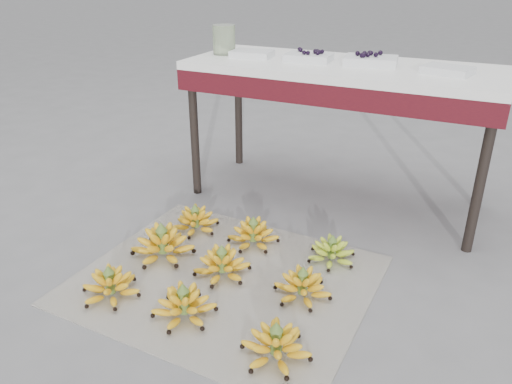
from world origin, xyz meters
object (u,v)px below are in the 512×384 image
at_px(glass_jar, 224,40).
at_px(bunch_mid_center, 222,264).
at_px(vendor_table, 341,81).
at_px(bunch_back_left, 196,221).
at_px(newspaper_mat, 225,280).
at_px(bunch_mid_right, 302,286).
at_px(tray_right, 371,60).
at_px(bunch_back_right, 332,252).
at_px(bunch_back_center, 253,234).
at_px(tray_left, 309,57).
at_px(bunch_front_center, 184,305).
at_px(bunch_front_left, 110,286).
at_px(bunch_mid_left, 163,245).
at_px(tray_far_right, 448,70).
at_px(bunch_front_right, 276,345).
at_px(tray_far_left, 252,54).

bearing_deg(glass_jar, bunch_mid_center, -62.42).
bearing_deg(vendor_table, bunch_back_left, -127.60).
distance_m(newspaper_mat, bunch_mid_right, 0.36).
relative_size(newspaper_mat, glass_jar, 7.62).
xyz_separation_m(bunch_mid_right, tray_right, (-0.04, 1.02, 0.77)).
distance_m(bunch_mid_right, bunch_back_right, 0.32).
bearing_deg(bunch_back_left, newspaper_mat, -21.19).
bearing_deg(bunch_mid_center, bunch_back_center, 73.98).
xyz_separation_m(bunch_back_center, tray_left, (0.01, 0.68, 0.76)).
relative_size(bunch_mid_center, bunch_back_center, 1.22).
relative_size(bunch_front_center, vendor_table, 0.18).
xyz_separation_m(bunch_front_left, bunch_mid_right, (0.73, 0.35, -0.00)).
xyz_separation_m(bunch_mid_left, tray_far_right, (1.07, 0.95, 0.75)).
xyz_separation_m(bunch_front_center, vendor_table, (0.19, 1.31, 0.65)).
height_order(bunch_front_left, bunch_front_right, bunch_front_right).
xyz_separation_m(bunch_front_center, tray_left, (0.01, 1.30, 0.76)).
distance_m(bunch_mid_right, glass_jar, 1.55).
height_order(bunch_front_center, bunch_front_right, same).
xyz_separation_m(tray_far_right, glass_jar, (-1.24, 0.01, 0.06)).
xyz_separation_m(bunch_front_left, bunch_mid_center, (0.35, 0.34, 0.00)).
bearing_deg(bunch_back_right, bunch_front_left, -116.22).
distance_m(tray_far_right, glass_jar, 1.24).
relative_size(newspaper_mat, bunch_mid_center, 4.01).
bearing_deg(bunch_front_right, bunch_back_center, 135.62).
relative_size(bunch_mid_center, bunch_back_left, 0.99).
xyz_separation_m(bunch_back_right, glass_jar, (-0.92, 0.65, 0.83)).
relative_size(bunch_mid_right, bunch_back_center, 1.17).
bearing_deg(newspaper_mat, bunch_mid_right, 5.50).
distance_m(bunch_front_center, vendor_table, 1.48).
bearing_deg(tray_right, bunch_front_right, -86.55).
distance_m(bunch_front_right, tray_right, 1.59).
bearing_deg(newspaper_mat, bunch_back_right, 43.02).
xyz_separation_m(bunch_back_right, tray_right, (-0.07, 0.70, 0.77)).
bearing_deg(bunch_front_center, tray_left, 76.97).
height_order(tray_far_left, tray_right, tray_right).
relative_size(bunch_front_right, bunch_mid_left, 0.88).
relative_size(bunch_front_center, bunch_back_center, 1.20).
height_order(bunch_mid_right, vendor_table, vendor_table).
xyz_separation_m(bunch_back_right, tray_far_right, (0.33, 0.64, 0.76)).
relative_size(newspaper_mat, bunch_front_right, 4.06).
height_order(bunch_front_right, vendor_table, vendor_table).
bearing_deg(tray_far_right, bunch_back_center, -138.03).
height_order(bunch_back_right, tray_far_right, tray_far_right).
xyz_separation_m(bunch_back_left, tray_far_left, (0.01, 0.65, 0.76)).
xyz_separation_m(bunch_mid_center, tray_far_right, (0.73, 0.96, 0.76)).
bearing_deg(bunch_front_right, tray_far_right, 90.63).
xyz_separation_m(bunch_mid_left, tray_far_left, (0.01, 0.94, 0.75)).
distance_m(tray_far_left, glass_jar, 0.20).
bearing_deg(bunch_back_left, bunch_back_center, 21.89).
height_order(bunch_front_left, tray_right, tray_right).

